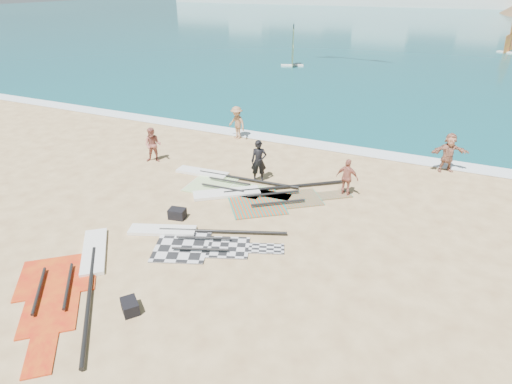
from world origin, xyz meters
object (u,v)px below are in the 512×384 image
at_px(gear_bag_near, 177,214).
at_px(person_wetsuit, 259,161).
at_px(beachgoer_back, 347,178).
at_px(beachgoer_right, 449,153).
at_px(beachgoer_mid, 237,123).
at_px(gear_bag_far, 130,306).
at_px(beachgoer_left, 153,145).
at_px(rig_grey, 191,239).
at_px(rig_green, 221,181).
at_px(rig_red, 74,277).
at_px(rig_orange, 260,196).

xyz_separation_m(gear_bag_near, person_wetsuit, (1.37, 4.26, 0.74)).
height_order(beachgoer_back, beachgoer_right, beachgoer_right).
relative_size(person_wetsuit, beachgoer_mid, 1.03).
relative_size(gear_bag_far, beachgoer_left, 0.34).
height_order(beachgoer_left, beachgoer_right, beachgoer_right).
bearing_deg(person_wetsuit, rig_grey, -115.29).
height_order(beachgoer_mid, beachgoer_back, beachgoer_mid).
bearing_deg(beachgoer_right, beachgoer_back, -154.07).
bearing_deg(beachgoer_right, gear_bag_far, -142.41).
bearing_deg(gear_bag_far, beachgoer_right, 62.67).
bearing_deg(rig_green, rig_red, -98.23).
relative_size(rig_red, beachgoer_back, 3.62).
height_order(rig_grey, rig_orange, rig_orange).
distance_m(rig_grey, gear_bag_far, 3.67).
bearing_deg(beachgoer_left, rig_red, -89.94).
height_order(rig_green, person_wetsuit, person_wetsuit).
bearing_deg(rig_grey, beachgoer_back, 33.18).
bearing_deg(beachgoer_left, rig_grey, -65.93).
distance_m(gear_bag_near, beachgoer_right, 12.47).
xyz_separation_m(rig_green, beachgoer_mid, (-1.98, 5.42, 0.86)).
bearing_deg(gear_bag_far, gear_bag_near, 109.99).
relative_size(rig_grey, gear_bag_far, 9.83).
bearing_deg(rig_orange, gear_bag_far, -130.12).
height_order(gear_bag_near, person_wetsuit, person_wetsuit).
bearing_deg(rig_grey, beachgoer_left, 114.44).
height_order(gear_bag_far, person_wetsuit, person_wetsuit).
bearing_deg(beachgoer_left, beachgoer_mid, 43.90).
xyz_separation_m(gear_bag_near, beachgoer_back, (5.18, 4.49, 0.60)).
bearing_deg(person_wetsuit, beachgoer_mid, 102.48).
relative_size(rig_red, beachgoer_mid, 3.15).
distance_m(rig_grey, rig_red, 3.82).
height_order(gear_bag_far, beachgoer_back, beachgoer_back).
bearing_deg(person_wetsuit, beachgoer_right, 7.80).
relative_size(rig_grey, gear_bag_near, 9.39).
relative_size(rig_grey, beachgoer_back, 3.54).
xyz_separation_m(rig_grey, rig_orange, (0.83, 3.90, 0.00)).
bearing_deg(rig_grey, beachgoer_right, 31.44).
bearing_deg(gear_bag_near, beachgoer_right, 45.47).
xyz_separation_m(beachgoer_mid, beachgoer_right, (10.81, 0.00, 0.01)).
bearing_deg(beachgoer_mid, beachgoer_right, 21.22).
distance_m(rig_red, beachgoer_back, 10.63).
xyz_separation_m(rig_green, rig_orange, (2.19, -0.61, 0.00)).
bearing_deg(beachgoer_right, gear_bag_near, -159.62).
relative_size(rig_green, gear_bag_far, 10.17).
bearing_deg(beachgoer_left, beachgoer_right, -2.02).
bearing_deg(beachgoer_right, beachgoer_left, 174.92).
xyz_separation_m(rig_grey, rig_green, (-1.37, 4.52, 0.00)).
relative_size(gear_bag_near, beachgoer_left, 0.35).
bearing_deg(rig_red, gear_bag_near, 129.86).
distance_m(rig_green, gear_bag_near, 3.46).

